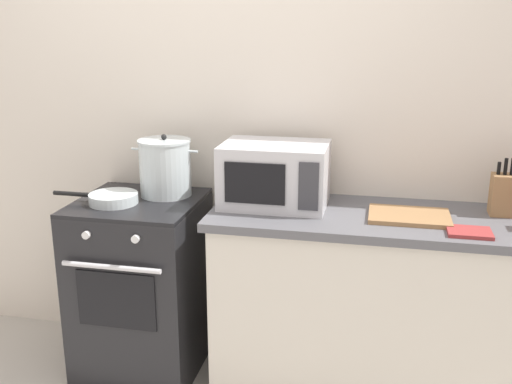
% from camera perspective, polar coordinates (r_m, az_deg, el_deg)
% --- Properties ---
extents(back_wall, '(4.40, 0.10, 2.50)m').
position_cam_1_polar(back_wall, '(3.08, 2.30, 6.29)').
color(back_wall, silver).
rests_on(back_wall, ground_plane).
extents(lower_cabinet_right, '(1.64, 0.56, 0.88)m').
position_cam_1_polar(lower_cabinet_right, '(2.96, 12.64, -11.11)').
color(lower_cabinet_right, beige).
rests_on(lower_cabinet_right, ground_plane).
extents(countertop_right, '(1.70, 0.60, 0.04)m').
position_cam_1_polar(countertop_right, '(2.78, 13.21, -2.64)').
color(countertop_right, '#59595E').
rests_on(countertop_right, lower_cabinet_right).
extents(stove, '(0.60, 0.64, 0.92)m').
position_cam_1_polar(stove, '(3.16, -10.92, -8.81)').
color(stove, black).
rests_on(stove, ground_plane).
extents(stock_pot, '(0.35, 0.27, 0.32)m').
position_cam_1_polar(stock_pot, '(3.03, -8.75, 2.35)').
color(stock_pot, silver).
rests_on(stock_pot, stove).
extents(frying_pan, '(0.44, 0.24, 0.05)m').
position_cam_1_polar(frying_pan, '(2.97, -13.70, -0.60)').
color(frying_pan, silver).
rests_on(frying_pan, stove).
extents(microwave, '(0.50, 0.37, 0.30)m').
position_cam_1_polar(microwave, '(2.83, 1.84, 1.70)').
color(microwave, silver).
rests_on(microwave, countertop_right).
extents(cutting_board, '(0.36, 0.26, 0.02)m').
position_cam_1_polar(cutting_board, '(2.76, 14.55, -2.26)').
color(cutting_board, '#997047').
rests_on(cutting_board, countertop_right).
extents(knife_block, '(0.13, 0.10, 0.28)m').
position_cam_1_polar(knife_block, '(2.92, 22.94, -0.20)').
color(knife_block, '#997047').
rests_on(knife_block, countertop_right).
extents(oven_mitt, '(0.18, 0.14, 0.02)m').
position_cam_1_polar(oven_mitt, '(2.63, 19.88, -3.66)').
color(oven_mitt, '#993333').
rests_on(oven_mitt, countertop_right).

